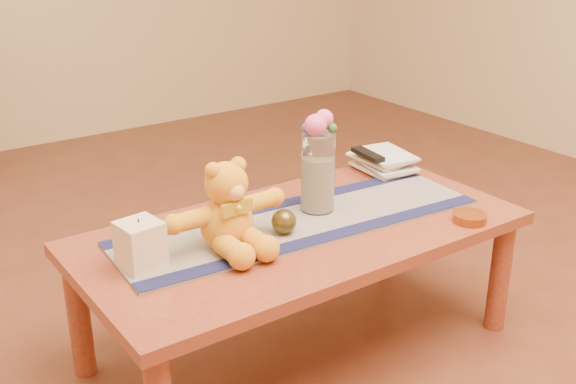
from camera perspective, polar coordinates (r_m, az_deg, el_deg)
floor at (r=2.44m, az=0.99°, el=-12.51°), size 5.50×5.50×0.00m
coffee_table_top at (r=2.22m, az=1.06°, el=-3.32°), size 1.40×0.70×0.04m
table_leg_fr at (r=2.55m, az=16.80°, el=-6.51°), size 0.07×0.07×0.41m
table_leg_bl at (r=2.31m, az=-16.59°, el=-9.63°), size 0.07×0.07×0.41m
table_leg_br at (r=2.89m, az=7.91°, el=-2.22°), size 0.07×0.07×0.41m
persian_runner at (r=2.24m, az=0.98°, el=-2.42°), size 1.22×0.43×0.01m
runner_border_near at (r=2.13m, az=3.07°, el=-3.66°), size 1.20×0.14×0.00m
runner_border_far at (r=2.35m, az=-0.89°, el=-1.06°), size 1.20×0.14×0.00m
teddy_bear at (r=2.04m, az=-5.04°, el=-1.09°), size 0.37×0.31×0.25m
pillar_candle at (r=1.98m, az=-11.89°, el=-4.17°), size 0.12×0.12×0.13m
candle_wick at (r=1.95m, az=-12.05°, el=-2.27°), size 0.00×0.00×0.01m
glass_vase at (r=2.27m, az=2.43°, el=1.59°), size 0.11×0.11×0.26m
potpourri_fill at (r=2.29m, az=2.42°, el=0.68°), size 0.09×0.09×0.18m
rose_left at (r=2.20m, az=2.24°, el=5.45°), size 0.07×0.07×0.07m
rose_right at (r=2.24m, az=2.94°, el=5.96°), size 0.06×0.06×0.06m
blue_flower_back at (r=2.26m, az=2.16°, el=5.66°), size 0.04×0.04×0.04m
blue_flower_side at (r=2.22m, az=1.56°, el=5.21°), size 0.04×0.04×0.04m
leaf_sprig at (r=2.24m, az=3.62°, el=5.21°), size 0.03×0.03×0.03m
bronze_ball at (r=2.14m, az=-0.33°, el=-2.41°), size 0.09×0.09×0.08m
book_bottom at (r=2.66m, az=6.30°, el=1.59°), size 0.18×0.23×0.02m
book_lower at (r=2.65m, az=6.45°, el=1.97°), size 0.21×0.25×0.02m
book_upper at (r=2.64m, az=6.19°, el=2.36°), size 0.17×0.23×0.02m
book_top at (r=2.64m, az=6.45°, el=2.75°), size 0.20×0.25×0.02m
tv_remote at (r=2.62m, az=6.49°, el=3.05°), size 0.06×0.16×0.02m
amber_dish at (r=2.32m, az=14.53°, el=-2.03°), size 0.12×0.12×0.03m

